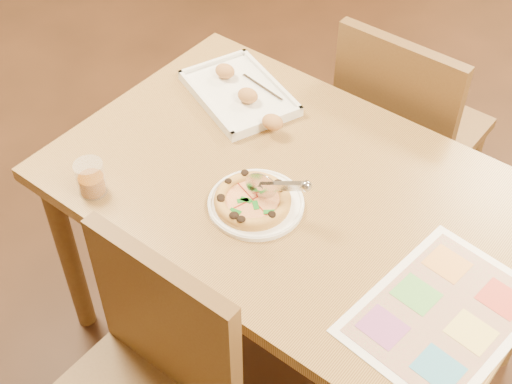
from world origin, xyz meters
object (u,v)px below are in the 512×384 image
Objects in this scene: chair_near at (143,377)px; glass_tumbler at (91,180)px; pizza at (253,200)px; plate at (256,204)px; menu at (443,313)px; pizza_cutter at (276,186)px; chair_far at (403,118)px; appetizer_tray at (241,95)px; dining_table at (296,209)px.

glass_tumbler is at bearing 147.95° from chair_near.
pizza is (-0.05, 0.47, 0.18)m from chair_near.
menu is (0.54, -0.00, -0.00)m from plate.
pizza_cutter is at bearing 177.14° from menu.
appetizer_tray is (-0.35, -0.40, 0.17)m from chair_far.
pizza_cutter is at bearing 30.41° from glass_tumbler.
appetizer_tray is at bearing 113.85° from chair_near.
plate is at bearing 179.57° from menu.
dining_table is at bearing 69.85° from pizza.
dining_table is 13.61× the size of glass_tumbler.
chair_near is at bearing -90.00° from dining_table.
chair_far reaches higher than menu.
plate is 0.57× the size of menu.
chair_near is at bearing -106.64° from pizza_cutter.
chair_far is 0.75m from pizza.
glass_tumbler is at bearing -149.59° from pizza.
chair_near is (0.00, -0.60, -0.07)m from dining_table.
glass_tumbler is at bearing -140.14° from dining_table.
chair_far reaches higher than plate.
plate is 2.60× the size of glass_tumbler.
menu is (0.91, 0.22, -0.04)m from glass_tumbler.
appetizer_tray is (-0.36, 0.30, -0.07)m from pizza_cutter.
chair_far is 1.07× the size of menu.
menu is at bearing -0.43° from plate.
pizza_cutter is 0.47m from appetizer_tray.
glass_tumbler reaches higher than plate.
dining_table is 6.55× the size of pizza.
chair_near is 0.52m from glass_tumbler.
appetizer_tray is 0.55m from glass_tumbler.
chair_near is 0.51m from pizza.
dining_table is 3.11× the size of appetizer_tray.
chair_near is 2.95× the size of pizza_cutter.
menu is at bearing -20.96° from appetizer_tray.
pizza_cutter is (0.05, 0.02, 0.08)m from plate.
chair_near is 2.37× the size of pizza.
chair_near reaches higher than menu.
glass_tumbler is (-0.41, -0.24, -0.04)m from pizza_cutter.
chair_far is at bearing 90.00° from chair_near.
appetizer_tray is 0.91m from menu.
chair_near is 0.70m from menu.
appetizer_tray is 0.96× the size of menu.
chair_near is at bearing -84.82° from plate.
dining_table is at bearing 90.00° from chair_near.
chair_far is 0.74m from pizza_cutter.
dining_table is at bearing 70.26° from plate.
chair_far is 0.56m from appetizer_tray.
pizza_cutter is (0.00, -0.10, 0.17)m from dining_table.
appetizer_tray reaches higher than plate.
pizza_cutter is at bearing 30.40° from pizza.
chair_near is at bearing -84.22° from pizza.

